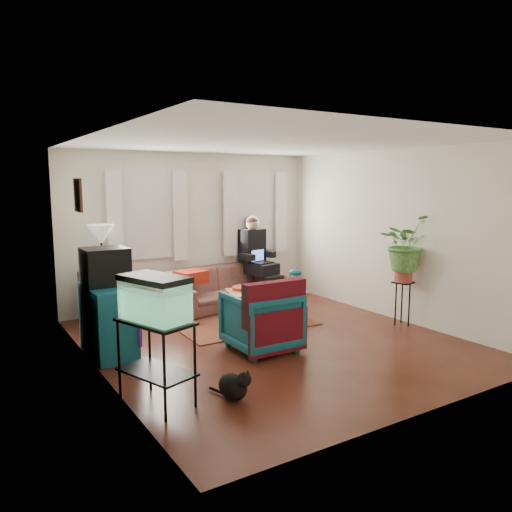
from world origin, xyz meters
TOP-DOWN VIEW (x-y plane):
  - floor at (0.00, 0.00)m, footprint 4.50×5.00m
  - ceiling at (0.00, 0.00)m, footprint 4.50×5.00m
  - wall_back at (0.00, 2.50)m, footprint 4.50×0.01m
  - wall_front at (0.00, -2.50)m, footprint 4.50×0.01m
  - wall_left at (-2.25, 0.00)m, footprint 0.01×5.00m
  - wall_right at (2.25, 0.00)m, footprint 0.01×5.00m
  - window_left at (-0.80, 2.48)m, footprint 1.08×0.04m
  - window_right at (1.25, 2.48)m, footprint 1.08×0.04m
  - curtains_left at (-0.80, 2.40)m, footprint 1.36×0.06m
  - curtains_right at (1.25, 2.40)m, footprint 1.36×0.06m
  - picture_frame at (-2.21, 0.85)m, footprint 0.04×0.32m
  - area_rug at (0.10, 1.07)m, footprint 2.04×1.65m
  - sofa at (0.35, 2.05)m, footprint 2.44×1.40m
  - seated_person at (1.15, 2.24)m, footprint 0.72×0.82m
  - side_table at (-1.65, 2.10)m, footprint 0.67×0.67m
  - table_lamp at (-1.65, 2.10)m, footprint 0.50×0.50m
  - dresser at (-1.99, 0.64)m, footprint 0.49×0.96m
  - crt_tv at (-1.97, 0.74)m, footprint 0.53×0.48m
  - aquarium_stand at (-2.00, -1.04)m, footprint 0.63×0.83m
  - aquarium at (-2.00, -1.04)m, footprint 0.57×0.76m
  - black_cat at (-1.34, -1.32)m, footprint 0.34×0.43m
  - armchair at (-0.30, -0.21)m, footprint 0.81×0.76m
  - serape_throw at (-0.30, -0.53)m, footprint 0.84×0.20m
  - coffee_table at (0.47, 0.85)m, footprint 1.30×0.95m
  - cup_a at (0.18, 0.82)m, footprint 0.16×0.16m
  - cup_b at (0.46, 0.65)m, footprint 0.13×0.13m
  - bowl at (0.80, 0.86)m, footprint 0.28×0.28m
  - snack_tray at (0.21, 1.09)m, footprint 0.45×0.45m
  - birdcage at (0.80, 0.58)m, footprint 0.24×0.24m
  - plant_stand at (2.07, -0.39)m, footprint 0.34×0.34m
  - potted_plant at (2.07, -0.39)m, footprint 0.88×0.81m

SIDE VIEW (x-z plane):
  - floor at x=0.00m, z-range -0.01..0.01m
  - area_rug at x=0.10m, z-range 0.00..0.01m
  - black_cat at x=-1.34m, z-range 0.00..0.32m
  - coffee_table at x=0.47m, z-range 0.00..0.48m
  - plant_stand at x=2.07m, z-range 0.00..0.65m
  - side_table at x=-1.65m, z-range 0.00..0.78m
  - aquarium_stand at x=-2.00m, z-range 0.00..0.83m
  - armchair at x=-0.30m, z-range 0.00..0.83m
  - dresser at x=-1.99m, z-range 0.00..0.86m
  - sofa at x=0.35m, z-range 0.00..0.90m
  - snack_tray at x=0.21m, z-range 0.48..0.52m
  - bowl at x=0.80m, z-range 0.48..0.54m
  - cup_b at x=0.46m, z-range 0.48..0.58m
  - cup_a at x=0.18m, z-range 0.48..0.58m
  - serape_throw at x=-0.30m, z-range 0.25..0.93m
  - birdcage at x=0.80m, z-range 0.48..0.82m
  - seated_person at x=1.15m, z-range 0.00..1.37m
  - aquarium at x=-2.00m, z-range 0.83..1.26m
  - crt_tv at x=-1.97m, z-range 0.86..1.31m
  - potted_plant at x=2.07m, z-range 0.69..1.52m
  - table_lamp at x=-1.65m, z-range 0.76..1.47m
  - wall_back at x=0.00m, z-range 0.00..2.60m
  - wall_front at x=0.00m, z-range 0.00..2.60m
  - wall_left at x=-2.25m, z-range 0.00..2.60m
  - wall_right at x=2.25m, z-range 0.00..2.60m
  - curtains_left at x=-0.80m, z-range 0.80..2.30m
  - curtains_right at x=1.25m, z-range 0.80..2.30m
  - window_left at x=-0.80m, z-range 0.86..2.24m
  - window_right at x=1.25m, z-range 0.86..2.24m
  - picture_frame at x=-2.21m, z-range 1.75..2.15m
  - ceiling at x=0.00m, z-range 2.60..2.60m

